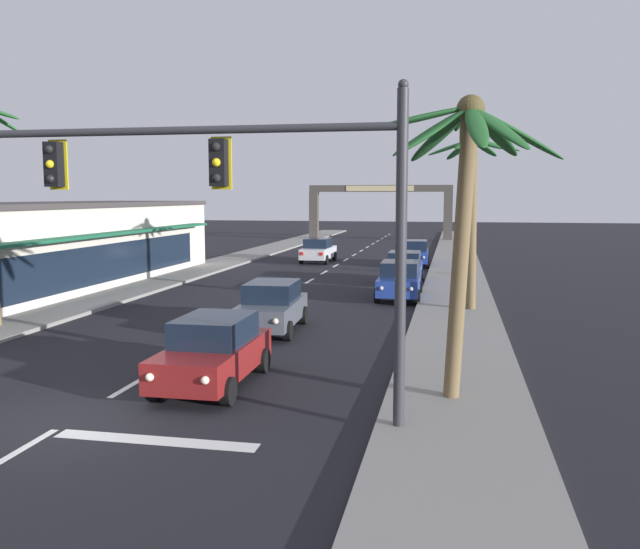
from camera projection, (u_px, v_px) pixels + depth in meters
The scene contains 16 objects.
ground_plane at pixel (68, 422), 13.63m from camera, with size 220.00×220.00×0.00m, color black.
sidewalk_right at pixel (456, 292), 31.58m from camera, with size 3.20×110.00×0.14m, color gray.
sidewalk_left at pixel (149, 284), 34.62m from camera, with size 3.20×110.00×0.14m, color gray.
lane_markings at pixel (305, 289), 33.25m from camera, with size 4.28×88.89×0.01m.
traffic_signal_mast at pixel (223, 188), 13.21m from camera, with size 10.89×0.41×6.72m.
sedan_lead_at_stop_bar at pixel (213, 351), 16.22m from camera, with size 1.96×4.46×1.68m.
sedan_third_in_queue at pixel (272, 306), 22.80m from camera, with size 2.11×4.51×1.68m.
sedan_oncoming_far at pixel (318, 250), 46.48m from camera, with size 2.02×4.48×1.68m.
sedan_parked_nearest_kerb at pixel (400, 280), 29.96m from camera, with size 2.00×4.47×1.68m.
sedan_parked_mid_kerb at pixel (415, 253), 44.24m from camera, with size 2.05×4.49×1.68m.
sedan_parked_far_kerb at pixel (404, 267), 35.18m from camera, with size 1.98×4.46×1.68m.
palm_right_nearest at pixel (466, 179), 14.35m from camera, with size 4.18×4.24×6.72m.
palm_right_second at pixel (472, 190), 26.03m from camera, with size 3.56×3.33×7.01m.
palm_right_third at pixel (462, 150), 37.60m from camera, with size 3.53×3.55×9.57m.
storefront_strip_left at pixel (36, 247), 32.23m from camera, with size 7.97×26.95×4.27m.
town_gateway_arch at pixel (380, 204), 69.74m from camera, with size 14.94×0.90×5.73m.
Camera 1 is at (7.63, -11.92, 4.58)m, focal length 37.59 mm.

